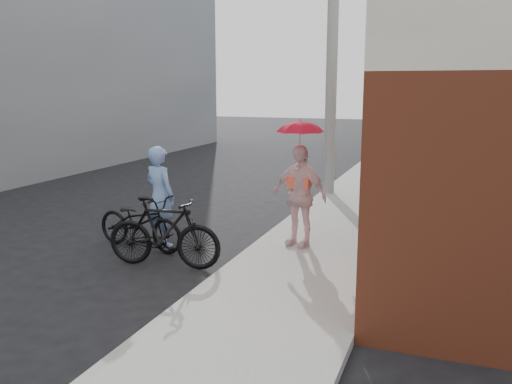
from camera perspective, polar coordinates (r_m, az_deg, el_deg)
The scene contains 11 objects.
ground at distance 9.14m, azimuth -7.71°, elevation -7.19°, with size 80.00×80.00×0.00m, color black.
sidewalk at distance 10.24m, azimuth 8.15°, elevation -4.83°, with size 2.20×24.00×0.12m, color #999994.
curb at distance 10.53m, azimuth 1.95°, elevation -4.28°, with size 0.12×24.00×0.12m, color #9E9E99.
utility_pole at distance 13.99m, azimuth 8.00°, elevation 13.66°, with size 0.28×0.28×7.00m, color #9E9E99.
officer at distance 9.83m, azimuth -10.08°, elevation -0.48°, with size 0.66×0.43×1.82m, color #7EA3E0.
bike_left at distance 9.81m, azimuth -12.12°, elevation -3.10°, with size 0.65×1.85×0.97m, color black.
bike_right at distance 8.73m, azimuth -9.69°, elevation -4.21°, with size 0.53×1.89×1.14m, color black.
kimono_woman at distance 9.34m, azimuth 4.55°, elevation -0.36°, with size 1.03×0.43×1.76m, color #F6CED2.
parasol at distance 9.18m, azimuth 4.67°, elevation 7.12°, with size 0.77×0.77×0.68m, color #E81B3F.
planter at distance 9.70m, azimuth 12.93°, elevation -4.86°, with size 0.42×0.42×0.22m, color black.
potted_plant at distance 9.60m, azimuth 13.04°, elevation -2.36°, with size 0.58×0.51×0.65m, color #27612A.
Camera 1 is at (4.11, -7.64, 2.85)m, focal length 38.00 mm.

